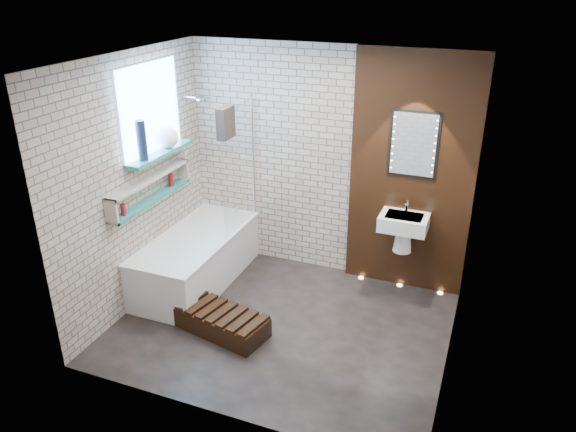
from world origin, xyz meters
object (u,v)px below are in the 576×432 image
at_px(led_mirror, 414,145).
at_px(bathtub, 197,259).
at_px(walnut_step, 222,322).
at_px(washbasin, 403,227).
at_px(bath_screen, 239,168).

bearing_deg(led_mirror, bathtub, -160.22).
relative_size(led_mirror, walnut_step, 0.77).
height_order(washbasin, led_mirror, led_mirror).
xyz_separation_m(bathtub, walnut_step, (0.70, -0.75, -0.19)).
bearing_deg(walnut_step, bathtub, 133.18).
xyz_separation_m(bathtub, led_mirror, (2.17, 0.78, 1.36)).
distance_m(bathtub, bath_screen, 1.14).
bearing_deg(washbasin, led_mirror, 90.00).
relative_size(bathtub, bath_screen, 1.24).
height_order(led_mirror, walnut_step, led_mirror).
xyz_separation_m(bathtub, washbasin, (2.17, 0.62, 0.50)).
distance_m(bathtub, led_mirror, 2.68).
bearing_deg(washbasin, bathtub, -163.99).
bearing_deg(bathtub, led_mirror, 19.78).
height_order(bath_screen, walnut_step, bath_screen).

